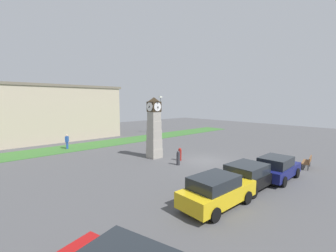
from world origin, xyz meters
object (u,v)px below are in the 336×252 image
car_near_tower (248,175)px  pedestrian_near_bench (67,141)px  bollard_near_tower (180,154)px  bollard_mid_row (178,158)px  car_by_building (277,168)px  clock_tower (154,129)px  street_lamp_near_road (161,112)px  bench (308,161)px  car_navy_sedan (217,191)px

car_near_tower → pedestrian_near_bench: size_ratio=2.55×
bollard_near_tower → pedestrian_near_bench: bearing=116.0°
bollard_mid_row → pedestrian_near_bench: (-4.42, 12.14, 0.31)m
car_near_tower → car_by_building: 2.77m
pedestrian_near_bench → bollard_near_tower: bearing=-64.0°
clock_tower → car_near_tower: 9.38m
clock_tower → street_lamp_near_road: street_lamp_near_road is taller
clock_tower → pedestrian_near_bench: 10.24m
clock_tower → pedestrian_near_bench: clock_tower is taller
clock_tower → bench: 12.36m
bench → bollard_near_tower: bearing=124.3°
clock_tower → bench: (6.50, -10.32, -2.04)m
car_navy_sedan → clock_tower: bearing=68.2°
clock_tower → bench: clock_tower is taller
bench → pedestrian_near_bench: bearing=119.6°
bollard_near_tower → car_near_tower: car_near_tower is taller
car_by_building → clock_tower: bearing=103.4°
bollard_near_tower → car_near_tower: bearing=-101.3°
bollard_near_tower → pedestrian_near_bench: (-5.50, 11.27, 0.34)m
clock_tower → street_lamp_near_road: bearing=47.2°
car_near_tower → pedestrian_near_bench: bearing=102.7°
street_lamp_near_road → car_by_building: bearing=-111.1°
pedestrian_near_bench → street_lamp_near_road: 15.23m
bench → pedestrian_near_bench: 22.27m
bollard_near_tower → bench: size_ratio=0.65×
clock_tower → bollard_near_tower: 3.17m
clock_tower → pedestrian_near_bench: (-4.51, 9.04, -1.68)m
clock_tower → bollard_mid_row: size_ratio=4.76×
bollard_near_tower → pedestrian_near_bench: 12.54m
bollard_mid_row → car_near_tower: car_near_tower is taller
pedestrian_near_bench → street_lamp_near_road: street_lamp_near_road is taller
car_by_building → bench: size_ratio=2.30×
car_navy_sedan → pedestrian_near_bench: bearing=92.4°
street_lamp_near_road → bollard_near_tower: bearing=-124.9°
clock_tower → car_near_tower: bearing=-92.5°
car_near_tower → car_by_building: (2.72, -0.51, 0.02)m
car_near_tower → bench: bearing=-9.3°
bollard_near_tower → bench: (5.51, -8.08, -0.02)m
car_near_tower → bench: (6.90, -1.12, -0.22)m
bollard_near_tower → bench: 9.78m
car_by_building → pedestrian_near_bench: bearing=110.0°
clock_tower → bollard_near_tower: size_ratio=4.99×
car_by_building → pedestrian_near_bench: pedestrian_near_bench is taller
car_navy_sedan → bench: size_ratio=2.52×
bollard_near_tower → clock_tower: bearing=114.0°
car_navy_sedan → street_lamp_near_road: 25.01m
pedestrian_near_bench → street_lamp_near_road: (14.87, 2.14, 2.50)m
clock_tower → street_lamp_near_road: 15.26m
bollard_near_tower → car_by_building: car_by_building is taller
car_navy_sedan → pedestrian_near_bench: (-0.78, 18.36, 0.09)m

